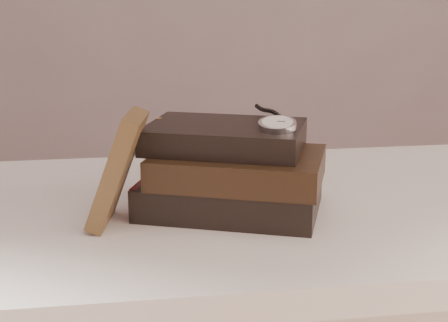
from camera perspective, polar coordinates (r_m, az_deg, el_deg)
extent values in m
cube|color=white|center=(1.01, 3.59, -4.55)|extent=(1.00, 0.60, 0.04)
cube|color=white|center=(1.04, 3.53, -7.68)|extent=(0.88, 0.49, 0.08)
cube|color=black|center=(0.96, 0.59, -2.94)|extent=(0.30, 0.25, 0.05)
cube|color=beige|center=(0.96, 0.78, -2.96)|extent=(0.29, 0.24, 0.04)
cube|color=gold|center=(1.01, -5.93, -2.02)|extent=(0.01, 0.01, 0.05)
cube|color=maroon|center=(0.99, -6.34, -2.46)|extent=(0.07, 0.15, 0.05)
cube|color=black|center=(0.93, 1.25, -0.55)|extent=(0.28, 0.24, 0.04)
cube|color=beige|center=(0.93, 1.44, -0.56)|extent=(0.27, 0.22, 0.03)
cube|color=gold|center=(0.99, -5.05, 0.21)|extent=(0.01, 0.01, 0.04)
cube|color=black|center=(0.95, 0.11, 2.12)|extent=(0.26, 0.22, 0.04)
cube|color=beige|center=(0.95, 0.30, 2.11)|extent=(0.25, 0.21, 0.03)
cube|color=gold|center=(1.00, -5.64, 2.70)|extent=(0.01, 0.01, 0.04)
cube|color=#422D19|center=(0.90, -9.23, -0.71)|extent=(0.09, 0.11, 0.16)
cylinder|color=silver|center=(0.90, 4.65, 3.10)|extent=(0.07, 0.07, 0.02)
cylinder|color=white|center=(0.90, 4.66, 3.39)|extent=(0.06, 0.06, 0.01)
torus|color=silver|center=(0.90, 4.66, 3.36)|extent=(0.06, 0.06, 0.01)
cylinder|color=silver|center=(0.93, 4.91, 3.48)|extent=(0.01, 0.01, 0.01)
cube|color=black|center=(0.91, 4.71, 3.53)|extent=(0.01, 0.01, 0.00)
cube|color=black|center=(0.90, 4.99, 3.44)|extent=(0.01, 0.01, 0.00)
sphere|color=black|center=(0.94, 4.80, 3.92)|extent=(0.01, 0.01, 0.01)
sphere|color=black|center=(0.95, 4.60, 4.08)|extent=(0.01, 0.01, 0.01)
sphere|color=black|center=(0.95, 4.40, 4.22)|extent=(0.01, 0.01, 0.01)
sphere|color=black|center=(0.96, 4.20, 4.32)|extent=(0.01, 0.01, 0.01)
sphere|color=black|center=(0.97, 4.00, 4.38)|extent=(0.01, 0.01, 0.01)
sphere|color=black|center=(0.98, 3.80, 4.41)|extent=(0.01, 0.01, 0.01)
sphere|color=black|center=(0.99, 3.61, 4.43)|extent=(0.01, 0.01, 0.01)
sphere|color=black|center=(0.99, 3.42, 4.47)|extent=(0.01, 0.01, 0.01)
sphere|color=black|center=(1.00, 3.24, 4.54)|extent=(0.01, 0.01, 0.01)
sphere|color=black|center=(1.01, 3.06, 4.65)|extent=(0.01, 0.01, 0.01)
sphere|color=black|center=(1.02, 2.88, 4.79)|extent=(0.01, 0.01, 0.01)
torus|color=silver|center=(1.05, -4.78, 1.36)|extent=(0.05, 0.03, 0.05)
torus|color=silver|center=(1.03, -1.88, 1.20)|extent=(0.05, 0.03, 0.05)
cylinder|color=silver|center=(1.04, -3.34, 1.45)|extent=(0.01, 0.01, 0.00)
cylinder|color=silver|center=(1.11, -5.04, 1.79)|extent=(0.04, 0.11, 0.03)
cylinder|color=silver|center=(1.08, 0.06, 1.53)|extent=(0.04, 0.11, 0.03)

